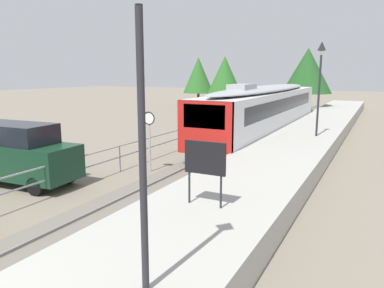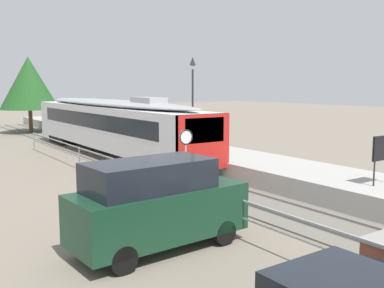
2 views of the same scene
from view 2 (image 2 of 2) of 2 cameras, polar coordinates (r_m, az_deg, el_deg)
name	(u,v)px [view 2 (image 2 of 2)]	position (r m, az deg, el deg)	size (l,w,h in m)	color
ground_plane	(79,167)	(25.52, -14.47, -2.84)	(160.00, 160.00, 0.00)	slate
track_rails	(127,161)	(26.66, -8.40, -2.17)	(3.20, 60.00, 0.14)	#6B665B
commuter_train	(111,123)	(28.45, -10.50, 2.68)	(2.82, 20.54, 3.74)	silver
station_platform	(173,150)	(28.16, -2.47, -0.73)	(3.90, 60.00, 0.90)	#A8A59E
platform_lamp_mid_platform	(193,84)	(27.41, 0.09, 7.81)	(0.34, 0.34, 5.35)	#232328
platform_notice_board	(383,150)	(17.42, 23.49, -0.67)	(1.20, 0.08, 1.80)	#232328
speed_limit_sign	(186,147)	(17.25, -0.79, -0.33)	(0.61, 0.10, 2.81)	#9EA0A5
carpark_fence	(166,184)	(16.31, -3.38, -5.15)	(0.06, 36.06, 1.25)	#9EA0A5
parked_van_dark_green	(157,204)	(12.15, -4.56, -7.71)	(5.00, 2.23, 2.51)	#143823
tree_distant_left	(29,83)	(44.92, -20.35, 7.40)	(5.47, 5.47, 7.25)	brown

